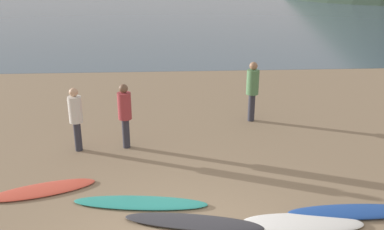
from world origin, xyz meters
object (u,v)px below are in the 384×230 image
at_px(surfboard_2, 194,222).
at_px(person_0, 252,87).
at_px(surfboard_0, 43,190).
at_px(surfboard_3, 303,223).
at_px(surfboard_1, 140,203).
at_px(surfboard_4, 354,212).
at_px(person_2, 76,114).
at_px(person_1, 125,111).

height_order(surfboard_2, person_0, person_0).
relative_size(surfboard_0, surfboard_2, 0.84).
bearing_deg(surfboard_3, surfboard_1, 168.46).
bearing_deg(person_0, surfboard_1, -8.16).
relative_size(surfboard_2, person_0, 1.41).
bearing_deg(person_0, surfboard_2, 4.52).
height_order(surfboard_4, person_2, person_2).
distance_m(surfboard_1, surfboard_3, 2.96).
distance_m(surfboard_0, person_2, 2.16).
bearing_deg(surfboard_4, surfboard_2, -176.24).
xyz_separation_m(surfboard_0, person_1, (1.48, 2.05, 0.92)).
relative_size(surfboard_1, person_0, 1.47).
distance_m(surfboard_0, surfboard_3, 5.02).
height_order(surfboard_2, person_1, person_1).
xyz_separation_m(surfboard_2, person_0, (2.00, 5.06, 0.97)).
bearing_deg(person_1, person_2, -26.71).
distance_m(surfboard_2, person_0, 5.53).
bearing_deg(surfboard_3, person_1, 138.36).
bearing_deg(surfboard_1, person_1, 106.95).
xyz_separation_m(surfboard_2, person_1, (-1.44, 3.37, 0.91)).
distance_m(surfboard_2, surfboard_3, 1.88).
relative_size(surfboard_2, surfboard_4, 1.00).
relative_size(surfboard_1, person_1, 1.57).
distance_m(surfboard_1, surfboard_2, 1.20).
distance_m(surfboard_3, surfboard_4, 1.07).
bearing_deg(person_0, surfboard_0, -26.72).
bearing_deg(person_2, surfboard_0, 4.27).
bearing_deg(surfboard_2, person_0, 79.89).
xyz_separation_m(surfboard_0, surfboard_2, (2.93, -1.32, 0.02)).
xyz_separation_m(surfboard_0, person_0, (4.92, 3.74, 0.99)).
xyz_separation_m(surfboard_4, person_2, (-5.49, 3.11, 0.88)).
bearing_deg(surfboard_3, surfboard_0, 168.11).
relative_size(surfboard_4, person_0, 1.41).
xyz_separation_m(surfboard_4, person_0, (-0.91, 4.92, 0.97)).
xyz_separation_m(surfboard_3, surfboard_4, (1.04, 0.27, 0.01)).
height_order(person_1, person_2, person_1).
bearing_deg(person_2, surfboard_1, 46.74).
height_order(surfboard_0, surfboard_1, surfboard_1).
distance_m(surfboard_2, person_1, 3.78).
bearing_deg(surfboard_0, surfboard_3, -34.75).
distance_m(person_0, person_1, 3.83).
height_order(surfboard_4, person_1, person_1).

